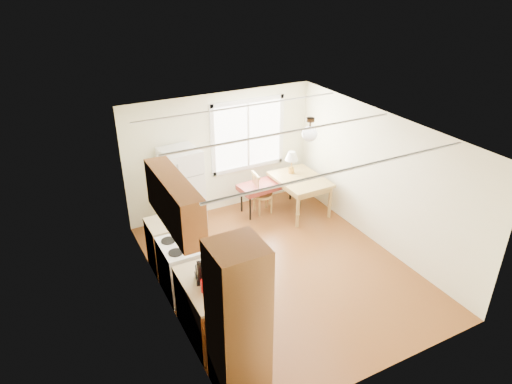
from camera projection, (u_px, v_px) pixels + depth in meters
room_shell at (284, 205)px, 7.32m from camera, size 4.60×5.60×2.62m
kitchen_run at (200, 278)px, 6.30m from camera, size 0.65×3.40×2.20m
window_unit at (248, 135)px, 9.39m from camera, size 1.64×0.05×1.51m
pendant_light at (310, 133)px, 7.48m from camera, size 0.26×0.26×0.40m
refrigerator at (182, 189)px, 8.78m from camera, size 0.73×0.74×1.65m
bench at (271, 184)px, 9.51m from camera, size 1.47×0.64×0.66m
dining_table at (300, 183)px, 9.41m from camera, size 0.93×1.23×0.76m
chair at (259, 191)px, 9.39m from camera, size 0.41×0.40×0.91m
table_lamp at (292, 158)px, 9.45m from camera, size 0.28×0.28×0.48m
coffee_maker at (202, 273)px, 6.10m from camera, size 0.23×0.27×0.37m
kettle at (205, 285)px, 5.93m from camera, size 0.12×0.12×0.23m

